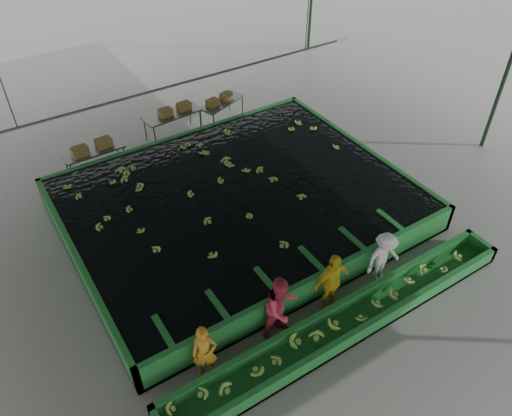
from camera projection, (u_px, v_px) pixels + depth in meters
ground at (265, 243)px, 14.65m from camera, size 80.00×80.00×0.00m
shed_roof at (268, 87)px, 11.41m from camera, size 20.00×22.00×0.04m
shed_posts at (266, 175)px, 13.03m from camera, size 20.00×22.00×5.00m
flotation_tank at (238, 204)px, 15.32m from camera, size 10.00×8.00×0.90m
tank_water at (238, 194)px, 15.06m from camera, size 9.70×7.70×0.00m
sorting_trough at (346, 323)px, 12.17m from camera, size 10.00×1.00×0.50m
cableway_rail at (180, 84)px, 15.92m from camera, size 0.08×0.08×14.00m
rail_hanger_left at (6, 95)px, 13.21m from camera, size 0.04×0.04×2.00m
rail_hanger_right at (307, 22)px, 17.33m from camera, size 0.04×0.04×2.00m
worker_a at (205, 353)px, 10.93m from camera, size 0.67×0.57×1.55m
worker_b at (281, 308)px, 11.65m from camera, size 1.01×0.84×1.89m
worker_c at (331, 282)px, 12.30m from camera, size 1.06×0.45×1.81m
worker_d at (383, 257)px, 13.10m from camera, size 1.06×0.65×1.59m
packing_table_left at (96, 161)px, 17.06m from camera, size 2.04×0.85×0.92m
packing_table_mid at (173, 125)px, 18.81m from camera, size 2.24×1.05×0.99m
packing_table_right at (222, 111)px, 19.69m from camera, size 2.08×1.38×0.88m
box_stack_left at (93, 151)px, 16.71m from camera, size 1.40×0.50×0.29m
box_stack_mid at (175, 112)px, 18.53m from camera, size 1.30×0.44×0.27m
box_stack_right at (220, 102)px, 19.36m from camera, size 1.23×0.61×0.26m
floating_bananas at (225, 180)px, 15.57m from camera, size 8.90×6.07×0.12m
trough_bananas at (347, 319)px, 12.08m from camera, size 9.03×0.60×0.12m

